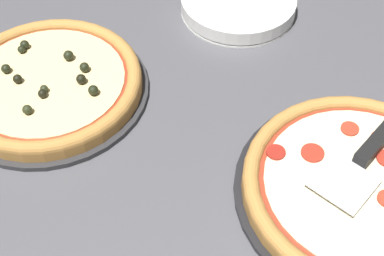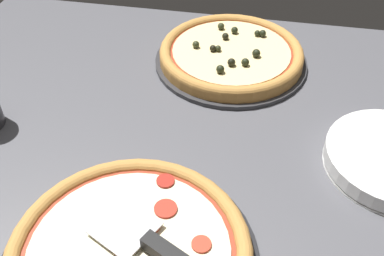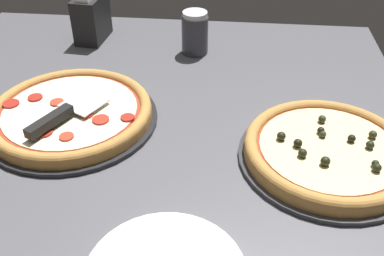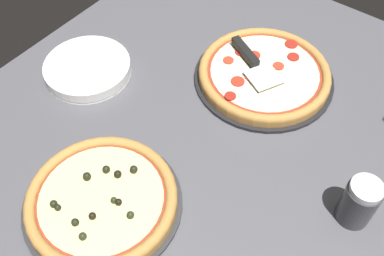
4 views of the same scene
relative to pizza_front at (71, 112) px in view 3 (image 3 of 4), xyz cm
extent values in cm
cube|color=#4C4C51|center=(0.63, 16.12, -4.30)|extent=(120.02, 119.94, 3.60)
cylinder|color=black|center=(-0.02, 0.01, -2.00)|extent=(37.59, 37.59, 1.00)
cylinder|color=#B77F3D|center=(-0.02, 0.01, -0.58)|extent=(35.34, 35.34, 1.84)
torus|color=#B77F3D|center=(-0.02, 0.01, 0.34)|extent=(35.34, 35.34, 2.47)
cylinder|color=maroon|center=(-0.02, 0.01, 0.42)|extent=(30.71, 30.71, 0.15)
cylinder|color=beige|center=(-0.02, 0.01, 0.54)|extent=(28.98, 28.98, 0.40)
cylinder|color=#AD2D1E|center=(3.48, 7.77, 0.94)|extent=(3.59, 3.59, 0.40)
cylinder|color=maroon|center=(-3.51, -9.19, 0.94)|extent=(3.25, 3.25, 0.40)
cylinder|color=maroon|center=(2.15, 13.20, 0.94)|extent=(2.95, 2.95, 0.40)
cylinder|color=maroon|center=(-0.47, -13.49, 0.94)|extent=(3.56, 3.56, 0.40)
cylinder|color=maroon|center=(9.04, -2.27, 0.94)|extent=(3.30, 3.30, 0.40)
cylinder|color=#B73823|center=(9.93, 2.61, 0.94)|extent=(2.90, 2.90, 0.40)
cylinder|color=#AD2D1E|center=(5.37, -3.36, 0.94)|extent=(3.31, 3.31, 0.40)
cylinder|color=#B73823|center=(-2.07, -3.62, 0.94)|extent=(3.02, 3.02, 0.40)
cylinder|color=#B73823|center=(1.98, 4.28, 0.94)|extent=(2.95, 2.95, 0.40)
cylinder|color=#2D2D30|center=(7.78, 54.04, -2.00)|extent=(34.76, 34.76, 1.00)
cylinder|color=#B77F3D|center=(7.78, 54.04, -0.48)|extent=(32.67, 32.67, 2.03)
torus|color=#B77F3D|center=(7.78, 54.04, 0.54)|extent=(32.67, 32.67, 2.50)
cylinder|color=maroon|center=(7.78, 54.04, 0.61)|extent=(28.40, 28.40, 0.15)
cylinder|color=beige|center=(7.78, 54.04, 0.74)|extent=(26.79, 26.79, 0.40)
sphere|color=#282D19|center=(4.84, 53.09, 1.62)|extent=(1.38, 1.38, 1.38)
sphere|color=#282D19|center=(-0.32, 53.59, 1.74)|extent=(1.61, 1.61, 1.61)
sphere|color=black|center=(5.78, 58.46, 1.72)|extent=(1.57, 1.57, 1.57)
sphere|color=black|center=(11.42, 48.50, 1.79)|extent=(1.70, 1.70, 1.70)
sphere|color=black|center=(12.96, 61.38, 1.63)|extent=(1.39, 1.39, 1.39)
sphere|color=#282D19|center=(4.11, 62.83, 1.75)|extent=(1.63, 1.63, 1.63)
sphere|color=black|center=(3.70, 52.84, 1.68)|extent=(1.48, 1.48, 1.48)
sphere|color=black|center=(6.52, 44.86, 1.82)|extent=(1.76, 1.76, 1.76)
sphere|color=black|center=(14.20, 61.35, 1.75)|extent=(1.62, 1.62, 1.62)
sphere|color=black|center=(13.46, 52.39, 1.85)|extent=(1.82, 1.82, 1.82)
sphere|color=black|center=(7.55, 61.58, 1.75)|extent=(1.62, 1.62, 1.62)
sphere|color=black|center=(8.51, 47.89, 1.80)|extent=(1.72, 1.72, 1.72)
cube|color=silver|center=(-1.39, 2.87, 1.70)|extent=(10.87, 10.88, 0.24)
cube|color=black|center=(7.31, -1.51, 2.58)|extent=(11.17, 7.08, 2.00)
cylinder|color=#333338|center=(-36.55, 23.65, 2.72)|extent=(7.31, 7.31, 10.44)
cylinder|color=silver|center=(-36.55, 23.65, 8.64)|extent=(6.73, 6.73, 1.40)
cube|color=black|center=(-42.37, -7.03, 3.94)|extent=(13.30, 8.29, 12.88)
camera|label=1|loc=(-49.93, 12.49, 65.51)|focal=50.00mm
camera|label=2|loc=(15.44, -33.12, 56.01)|focal=42.00mm
camera|label=3|loc=(77.95, 34.66, 54.60)|focal=42.00mm
camera|label=4|loc=(-36.41, 80.44, 84.90)|focal=42.00mm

